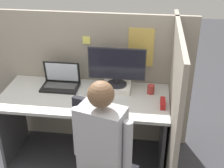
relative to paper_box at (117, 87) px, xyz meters
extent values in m
cube|color=gray|center=(-0.30, 0.20, -0.04)|extent=(2.16, 0.04, 1.49)
cube|color=gold|center=(0.22, 0.18, 0.37)|extent=(0.25, 0.01, 0.40)
cube|color=#F4EA66|center=(-0.33, 0.18, 0.42)|extent=(0.08, 0.01, 0.08)
cube|color=#EA9EC6|center=(0.01, 0.18, 0.32)|extent=(0.06, 0.01, 0.06)
cube|color=gray|center=(0.55, -0.26, -0.04)|extent=(0.04, 1.37, 1.49)
cube|color=#B7B7B2|center=(-0.30, -0.18, -0.04)|extent=(1.66, 0.72, 0.03)
cube|color=#4C4C51|center=(-1.09, -0.18, -0.42)|extent=(0.03, 0.61, 0.73)
cube|color=#4C4C51|center=(0.49, -0.18, -0.42)|extent=(0.03, 0.61, 0.73)
cube|color=white|center=(0.00, 0.00, 0.00)|extent=(0.28, 0.25, 0.05)
cylinder|color=#232328|center=(0.00, 0.00, 0.03)|extent=(0.21, 0.21, 0.01)
cylinder|color=#232328|center=(0.00, 0.00, 0.07)|extent=(0.04, 0.04, 0.06)
cube|color=#232328|center=(0.00, 0.00, 0.25)|extent=(0.57, 0.02, 0.33)
cube|color=black|center=(0.00, -0.01, 0.25)|extent=(0.54, 0.00, 0.31)
cube|color=black|center=(-0.58, -0.06, -0.02)|extent=(0.38, 0.24, 0.02)
cube|color=#424242|center=(-0.58, -0.04, 0.00)|extent=(0.32, 0.13, 0.00)
cube|color=black|center=(-0.58, 0.04, 0.11)|extent=(0.38, 0.04, 0.23)
cube|color=silver|center=(-0.58, 0.04, 0.11)|extent=(0.33, 0.03, 0.21)
ellipsoid|color=silver|center=(-0.29, -0.25, -0.01)|extent=(0.07, 0.05, 0.03)
cube|color=#A31919|center=(0.46, -0.26, 0.00)|extent=(0.05, 0.16, 0.05)
cone|color=orange|center=(-0.13, -0.41, -0.01)|extent=(0.04, 0.13, 0.04)
cylinder|color=green|center=(-0.13, -0.33, -0.01)|extent=(0.02, 0.02, 0.02)
cube|color=black|center=(-0.07, -0.71, -0.03)|extent=(0.43, 0.17, 0.53)
cube|color=#B2B2B7|center=(0.00, -0.95, 0.08)|extent=(0.38, 0.29, 0.52)
sphere|color=brown|center=(0.00, -0.95, 0.45)|extent=(0.19, 0.19, 0.19)
cylinder|color=#B2B2B7|center=(-0.19, -0.90, 0.08)|extent=(0.07, 0.07, 0.42)
cylinder|color=#B2B2B7|center=(0.20, -1.01, 0.08)|extent=(0.07, 0.07, 0.42)
cylinder|color=#A3332D|center=(0.35, -0.04, 0.02)|extent=(0.07, 0.07, 0.09)
camera|label=1|loc=(0.32, -2.77, 1.51)|focal=50.00mm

